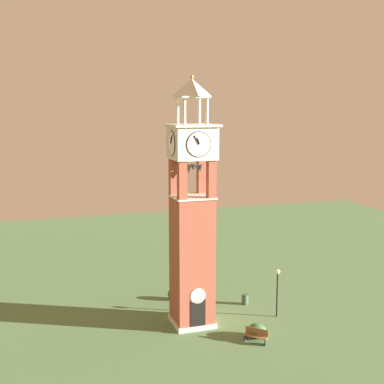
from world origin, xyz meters
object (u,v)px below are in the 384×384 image
object	(u,v)px
lamp_post	(277,284)
trash_bin	(245,299)
clock_tower	(192,225)
park_bench	(256,335)

from	to	relation	value
lamp_post	trash_bin	world-z (taller)	lamp_post
clock_tower	lamp_post	distance (m)	7.98
park_bench	trash_bin	xyz separation A→B (m)	(2.06, 6.49, -0.08)
clock_tower	lamp_post	world-z (taller)	clock_tower
park_bench	lamp_post	world-z (taller)	lamp_post
trash_bin	clock_tower	bearing A→B (deg)	-156.42
park_bench	lamp_post	xyz separation A→B (m)	(3.30, 3.48, 2.07)
park_bench	lamp_post	bearing A→B (deg)	46.55
clock_tower	trash_bin	distance (m)	8.88
park_bench	clock_tower	bearing A→B (deg)	126.06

